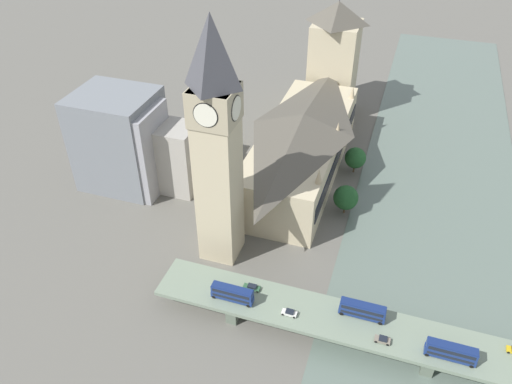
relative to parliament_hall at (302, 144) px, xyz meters
name	(u,v)px	position (x,y,z in m)	size (l,w,h in m)	color
ground_plane	(339,192)	(-16.72, 8.00, -12.56)	(600.00, 600.00, 0.00)	#605E56
river_water	(436,210)	(-51.36, 8.00, -12.41)	(57.28, 360.00, 0.30)	slate
parliament_hall	(302,144)	(0.00, 0.00, 0.00)	(27.91, 82.66, 25.29)	#C1B28E
clock_tower	(217,144)	(12.73, 50.89, 27.31)	(12.32, 12.32, 75.26)	#C1B28E
victoria_tower	(334,59)	(0.06, -55.31, 12.45)	(19.96, 19.96, 54.02)	#C1B28E
road_bridge	(430,345)	(-51.36, 71.42, -7.39)	(146.56, 13.93, 6.35)	#5D6A59
double_decker_bus_lead	(232,293)	(0.45, 74.07, -3.68)	(11.64, 2.57, 4.60)	navy
double_decker_bus_mid	(451,351)	(-55.51, 74.77, -3.64)	(11.94, 2.50, 4.68)	navy
double_decker_bus_rear	(362,310)	(-33.52, 68.82, -3.64)	(11.96, 2.62, 4.63)	navy
car_northbound_lead	(252,287)	(-3.26, 68.77, -5.53)	(4.72, 1.77, 1.38)	#2D5638
car_northbound_tail	(382,340)	(-39.65, 75.00, -5.50)	(3.89, 1.92, 1.41)	slate
car_southbound_mid	(289,313)	(-15.48, 74.12, -5.48)	(4.03, 1.78, 1.48)	silver
city_block_west	(126,147)	(58.37, 27.56, 3.86)	(26.28, 19.70, 32.83)	#939399
city_block_center	(157,154)	(48.27, 23.63, 0.22)	(30.30, 14.10, 25.55)	#A39E93
city_block_east	(119,139)	(61.81, 25.77, 5.18)	(27.74, 24.53, 35.47)	slate
tree_embankment_near	(355,158)	(-19.69, -6.64, -6.12)	(8.15, 8.15, 10.53)	brown
tree_embankment_mid	(346,198)	(-20.67, 19.62, -5.94)	(8.59, 8.59, 10.92)	brown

